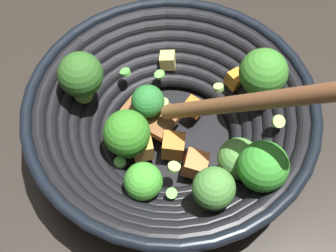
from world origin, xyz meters
name	(u,v)px	position (x,y,z in m)	size (l,w,h in m)	color
ground_plane	(171,141)	(0.00, 0.00, 0.00)	(4.00, 4.00, 0.00)	#28231E
wok	(173,119)	(0.00, 0.00, 0.06)	(0.36, 0.38, 0.24)	black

